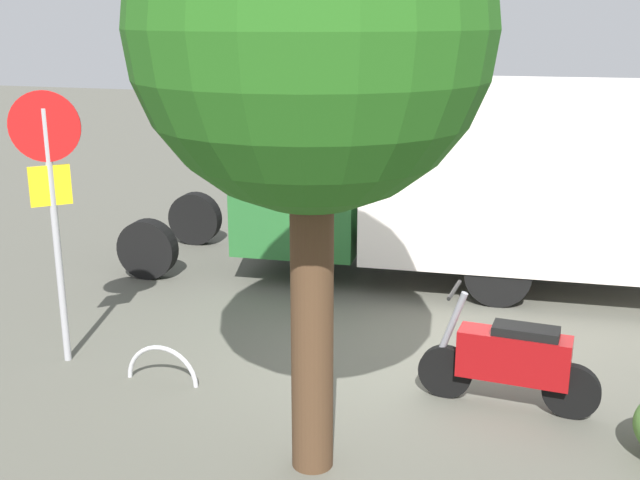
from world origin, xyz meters
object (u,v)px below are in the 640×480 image
Objects in this scene: box_truck_near at (466,174)px; motorcycle at (512,360)px; bike_rack_hoop at (163,382)px; stop_sign at (51,186)px; street_tree at (311,34)px.

box_truck_near reaches higher than motorcycle.
motorcycle is 3.71m from bike_rack_hoop.
stop_sign is (4.95, 0.39, 1.53)m from motorcycle.
box_truck_near is at bearing -71.99° from motorcycle.
bike_rack_hoop is (2.06, -1.05, -3.69)m from street_tree.
street_tree reaches higher than stop_sign.
motorcycle is at bearing 100.15° from box_truck_near.
motorcycle is 3.89m from street_tree.
street_tree is at bearing 48.90° from motorcycle.
box_truck_near reaches higher than bike_rack_hoop.
bike_rack_hoop is (2.63, 4.40, -1.63)m from box_truck_near.
street_tree reaches higher than motorcycle.
street_tree is at bearing 153.04° from bike_rack_hoop.
box_truck_near is 4.68× the size of motorcycle.
street_tree is 6.05× the size of bike_rack_hoop.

